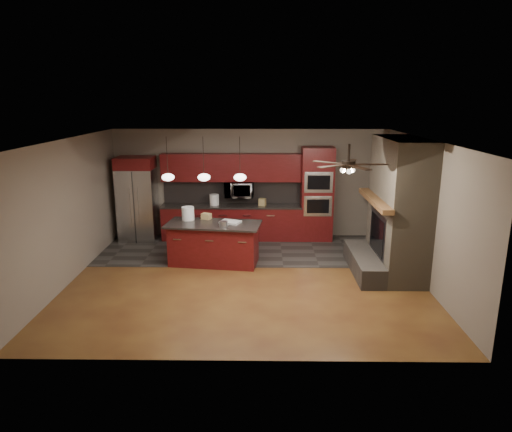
{
  "coord_description": "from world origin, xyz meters",
  "views": [
    {
      "loc": [
        0.31,
        -8.66,
        3.57
      ],
      "look_at": [
        0.18,
        0.6,
        1.16
      ],
      "focal_mm": 32.0,
      "sensor_mm": 36.0,
      "label": 1
    }
  ],
  "objects_px": {
    "paint_can": "(224,224)",
    "counter_box": "(262,202)",
    "kitchen_island": "(214,243)",
    "counter_bucket": "(214,200)",
    "white_bucket": "(188,213)",
    "oven_tower": "(317,194)",
    "microwave": "(239,189)",
    "refrigerator": "(137,199)",
    "cardboard_box": "(206,216)",
    "paint_tray": "(230,222)"
  },
  "relations": [
    {
      "from": "white_bucket",
      "to": "microwave",
      "type": "bearing_deg",
      "value": 56.49
    },
    {
      "from": "paint_can",
      "to": "white_bucket",
      "type": "bearing_deg",
      "value": 146.92
    },
    {
      "from": "cardboard_box",
      "to": "counter_bucket",
      "type": "height_order",
      "value": "counter_bucket"
    },
    {
      "from": "refrigerator",
      "to": "counter_bucket",
      "type": "height_order",
      "value": "refrigerator"
    },
    {
      "from": "paint_tray",
      "to": "white_bucket",
      "type": "bearing_deg",
      "value": -170.86
    },
    {
      "from": "kitchen_island",
      "to": "counter_bucket",
      "type": "xyz_separation_m",
      "value": [
        -0.17,
        1.84,
        0.57
      ]
    },
    {
      "from": "paint_tray",
      "to": "counter_bucket",
      "type": "relative_size",
      "value": 1.51
    },
    {
      "from": "oven_tower",
      "to": "counter_bucket",
      "type": "relative_size",
      "value": 8.61
    },
    {
      "from": "refrigerator",
      "to": "paint_tray",
      "type": "relative_size",
      "value": 5.11
    },
    {
      "from": "cardboard_box",
      "to": "counter_bucket",
      "type": "distance_m",
      "value": 1.47
    },
    {
      "from": "refrigerator",
      "to": "paint_can",
      "type": "height_order",
      "value": "refrigerator"
    },
    {
      "from": "kitchen_island",
      "to": "counter_bucket",
      "type": "distance_m",
      "value": 1.93
    },
    {
      "from": "paint_can",
      "to": "counter_box",
      "type": "relative_size",
      "value": 0.97
    },
    {
      "from": "paint_tray",
      "to": "counter_box",
      "type": "height_order",
      "value": "counter_box"
    },
    {
      "from": "kitchen_island",
      "to": "counter_bucket",
      "type": "height_order",
      "value": "counter_bucket"
    },
    {
      "from": "white_bucket",
      "to": "cardboard_box",
      "type": "distance_m",
      "value": 0.41
    },
    {
      "from": "paint_tray",
      "to": "cardboard_box",
      "type": "distance_m",
      "value": 0.65
    },
    {
      "from": "counter_bucket",
      "to": "counter_box",
      "type": "relative_size",
      "value": 1.49
    },
    {
      "from": "counter_bucket",
      "to": "paint_can",
      "type": "bearing_deg",
      "value": -78.91
    },
    {
      "from": "cardboard_box",
      "to": "counter_box",
      "type": "xyz_separation_m",
      "value": [
        1.26,
        1.42,
        0.01
      ]
    },
    {
      "from": "refrigerator",
      "to": "white_bucket",
      "type": "xyz_separation_m",
      "value": [
        1.52,
        -1.47,
        -0.0
      ]
    },
    {
      "from": "counter_bucket",
      "to": "kitchen_island",
      "type": "bearing_deg",
      "value": -84.8
    },
    {
      "from": "microwave",
      "to": "kitchen_island",
      "type": "xyz_separation_m",
      "value": [
        -0.47,
        -1.89,
        -0.83
      ]
    },
    {
      "from": "kitchen_island",
      "to": "counter_box",
      "type": "xyz_separation_m",
      "value": [
        1.06,
        1.79,
        0.53
      ]
    },
    {
      "from": "white_bucket",
      "to": "paint_can",
      "type": "bearing_deg",
      "value": -33.08
    },
    {
      "from": "counter_box",
      "to": "paint_tray",
      "type": "bearing_deg",
      "value": -92.52
    },
    {
      "from": "paint_can",
      "to": "counter_box",
      "type": "bearing_deg",
      "value": 68.19
    },
    {
      "from": "microwave",
      "to": "white_bucket",
      "type": "height_order",
      "value": "microwave"
    },
    {
      "from": "kitchen_island",
      "to": "counter_box",
      "type": "relative_size",
      "value": 11.52
    },
    {
      "from": "microwave",
      "to": "cardboard_box",
      "type": "height_order",
      "value": "microwave"
    },
    {
      "from": "refrigerator",
      "to": "paint_tray",
      "type": "height_order",
      "value": "refrigerator"
    },
    {
      "from": "cardboard_box",
      "to": "counter_box",
      "type": "bearing_deg",
      "value": 73.99
    },
    {
      "from": "oven_tower",
      "to": "refrigerator",
      "type": "relative_size",
      "value": 1.11
    },
    {
      "from": "oven_tower",
      "to": "paint_tray",
      "type": "bearing_deg",
      "value": -139.37
    },
    {
      "from": "refrigerator",
      "to": "paint_can",
      "type": "xyz_separation_m",
      "value": [
        2.36,
        -2.02,
        -0.09
      ]
    },
    {
      "from": "oven_tower",
      "to": "counter_box",
      "type": "bearing_deg",
      "value": -178.23
    },
    {
      "from": "oven_tower",
      "to": "cardboard_box",
      "type": "height_order",
      "value": "oven_tower"
    },
    {
      "from": "microwave",
      "to": "kitchen_island",
      "type": "bearing_deg",
      "value": -104.01
    },
    {
      "from": "microwave",
      "to": "counter_bucket",
      "type": "xyz_separation_m",
      "value": [
        -0.64,
        -0.05,
        -0.26
      ]
    },
    {
      "from": "refrigerator",
      "to": "counter_box",
      "type": "height_order",
      "value": "refrigerator"
    },
    {
      "from": "oven_tower",
      "to": "counter_bucket",
      "type": "height_order",
      "value": "oven_tower"
    },
    {
      "from": "paint_can",
      "to": "counter_box",
      "type": "height_order",
      "value": "counter_box"
    },
    {
      "from": "oven_tower",
      "to": "microwave",
      "type": "distance_m",
      "value": 1.98
    },
    {
      "from": "refrigerator",
      "to": "paint_tray",
      "type": "bearing_deg",
      "value": -34.58
    },
    {
      "from": "refrigerator",
      "to": "counter_bucket",
      "type": "bearing_deg",
      "value": 2.39
    },
    {
      "from": "microwave",
      "to": "paint_can",
      "type": "relative_size",
      "value": 4.07
    },
    {
      "from": "counter_bucket",
      "to": "refrigerator",
      "type": "bearing_deg",
      "value": -177.61
    },
    {
      "from": "microwave",
      "to": "counter_box",
      "type": "relative_size",
      "value": 3.95
    },
    {
      "from": "paint_can",
      "to": "paint_tray",
      "type": "height_order",
      "value": "paint_can"
    },
    {
      "from": "kitchen_island",
      "to": "counter_box",
      "type": "distance_m",
      "value": 2.15
    }
  ]
}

